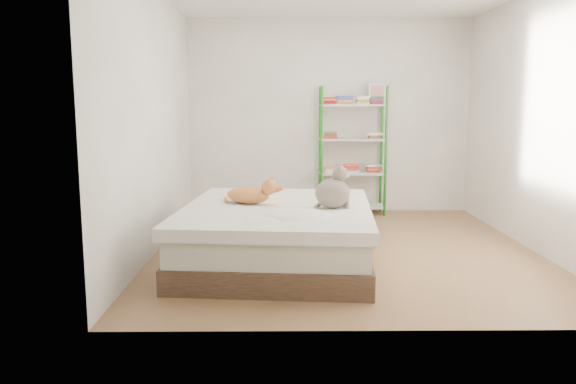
{
  "coord_description": "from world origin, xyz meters",
  "views": [
    {
      "loc": [
        -0.63,
        -5.58,
        1.47
      ],
      "look_at": [
        -0.58,
        -0.19,
        0.62
      ],
      "focal_mm": 35.0,
      "sensor_mm": 36.0,
      "label": 1
    }
  ],
  "objects_px": {
    "shelf_unit": "(353,147)",
    "cardboard_box": "(329,211)",
    "white_bin": "(289,203)",
    "orange_cat": "(248,193)",
    "bed": "(278,234)",
    "grey_cat": "(333,187)"
  },
  "relations": [
    {
      "from": "orange_cat",
      "to": "white_bin",
      "type": "distance_m",
      "value": 2.19
    },
    {
      "from": "orange_cat",
      "to": "grey_cat",
      "type": "height_order",
      "value": "grey_cat"
    },
    {
      "from": "bed",
      "to": "cardboard_box",
      "type": "distance_m",
      "value": 1.63
    },
    {
      "from": "shelf_unit",
      "to": "cardboard_box",
      "type": "height_order",
      "value": "shelf_unit"
    },
    {
      "from": "shelf_unit",
      "to": "white_bin",
      "type": "distance_m",
      "value": 1.14
    },
    {
      "from": "orange_cat",
      "to": "cardboard_box",
      "type": "distance_m",
      "value": 1.71
    },
    {
      "from": "white_bin",
      "to": "orange_cat",
      "type": "bearing_deg",
      "value": -100.95
    },
    {
      "from": "grey_cat",
      "to": "white_bin",
      "type": "relative_size",
      "value": 1.13
    },
    {
      "from": "shelf_unit",
      "to": "bed",
      "type": "bearing_deg",
      "value": -112.56
    },
    {
      "from": "shelf_unit",
      "to": "cardboard_box",
      "type": "bearing_deg",
      "value": -114.12
    },
    {
      "from": "shelf_unit",
      "to": "white_bin",
      "type": "xyz_separation_m",
      "value": [
        -0.86,
        -0.15,
        -0.73
      ]
    },
    {
      "from": "bed",
      "to": "white_bin",
      "type": "relative_size",
      "value": 6.64
    },
    {
      "from": "shelf_unit",
      "to": "cardboard_box",
      "type": "relative_size",
      "value": 2.91
    },
    {
      "from": "orange_cat",
      "to": "bed",
      "type": "bearing_deg",
      "value": -3.75
    },
    {
      "from": "bed",
      "to": "white_bin",
      "type": "xyz_separation_m",
      "value": [
        0.13,
        2.22,
        -0.1
      ]
    },
    {
      "from": "bed",
      "to": "cardboard_box",
      "type": "bearing_deg",
      "value": 73.47
    },
    {
      "from": "bed",
      "to": "orange_cat",
      "type": "distance_m",
      "value": 0.48
    },
    {
      "from": "orange_cat",
      "to": "shelf_unit",
      "type": "bearing_deg",
      "value": 79.86
    },
    {
      "from": "grey_cat",
      "to": "orange_cat",
      "type": "bearing_deg",
      "value": 61.36
    },
    {
      "from": "orange_cat",
      "to": "white_bin",
      "type": "xyz_separation_m",
      "value": [
        0.41,
        2.1,
        -0.47
      ]
    },
    {
      "from": "cardboard_box",
      "to": "white_bin",
      "type": "distance_m",
      "value": 0.84
    },
    {
      "from": "bed",
      "to": "cardboard_box",
      "type": "relative_size",
      "value": 3.78
    }
  ]
}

